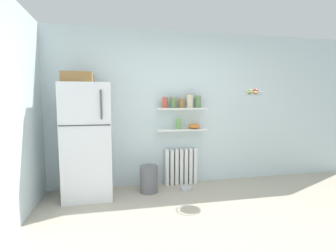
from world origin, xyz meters
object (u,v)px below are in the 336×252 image
Objects in this scene: refrigerator at (88,139)px; vase at (179,124)px; shelf_bowl at (195,126)px; radiator at (181,166)px; storage_jar_0 at (165,102)px; storage_jar_4 at (198,102)px; storage_jar_3 at (190,101)px; storage_jar_2 at (182,103)px; pet_food_bowl at (186,188)px; trash_bin at (149,179)px; hanging_fruit_basket at (253,93)px; storage_jar_1 at (173,102)px.

refrigerator reaches higher than vase.
refrigerator is 1.75m from shelf_bowl.
radiator is 0.74m from shelf_bowl.
storage_jar_0 is at bearing -180.00° from shelf_bowl.
storage_jar_0 is 0.91× the size of storage_jar_4.
storage_jar_3 is at bearing 7.53° from refrigerator.
storage_jar_3 is 1.30× the size of vase.
pet_food_bowl is at bearing -87.64° from storage_jar_2.
storage_jar_3 is (0.14, -0.03, 1.13)m from radiator.
storage_jar_2 is at bearing 180.00° from storage_jar_4.
vase reaches higher than shelf_bowl.
trash_bin is at bearing -1.86° from refrigerator.
radiator is at bearing 31.52° from vase.
storage_jar_0 is 0.58× the size of hanging_fruit_basket.
hanging_fruit_basket reaches higher than storage_jar_1.
hanging_fruit_basket reaches higher than shelf_bowl.
storage_jar_1 reaches higher than pet_food_bowl.
storage_jar_1 is (0.14, 0.00, -0.00)m from storage_jar_0.
storage_jar_0 reaches higher than shelf_bowl.
storage_jar_0 reaches higher than pet_food_bowl.
vase is at bearing 180.00° from storage_jar_4.
trash_bin is (-0.45, -0.25, -1.20)m from storage_jar_1.
refrigerator reaches higher than hanging_fruit_basket.
storage_jar_1 is at bearing 28.60° from trash_bin.
hanging_fruit_basket is at bearing -5.10° from refrigerator.
trash_bin is at bearing 173.12° from hanging_fruit_basket.
refrigerator reaches higher than storage_jar_2.
refrigerator is 1.48m from vase.
storage_jar_0 is 1.02× the size of storage_jar_1.
storage_jar_4 is 0.49× the size of trash_bin.
pet_food_bowl is (0.06, -0.27, -1.03)m from vase.
storage_jar_2 is at bearing 0.00° from storage_jar_0.
radiator is 3.11× the size of shelf_bowl.
storage_jar_0 is 0.43m from vase.
storage_jar_4 reaches higher than trash_bin.
storage_jar_2 is 0.41× the size of trash_bin.
radiator is at bearing 173.96° from storage_jar_4.
pet_food_bowl is 0.60× the size of hanging_fruit_basket.
refrigerator is 1.75m from storage_jar_3.
hanging_fruit_basket is (1.05, -0.47, 1.26)m from radiator.
vase is (-0.33, 0.00, -0.37)m from storage_jar_4.
hanging_fruit_basket is (2.55, -0.23, 0.69)m from refrigerator.
storage_jar_1 reaches higher than radiator.
storage_jar_4 is 0.64× the size of hanging_fruit_basket.
radiator is at bearing 172.60° from shelf_bowl.
hanging_fruit_basket is (1.64, -0.20, 1.36)m from trash_bin.
hanging_fruit_basket is at bearing -18.47° from storage_jar_0.
storage_jar_2 is at bearing 92.36° from pet_food_bowl.
pet_food_bowl is at bearing -42.37° from storage_jar_0.
storage_jar_3 reaches higher than storage_jar_2.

